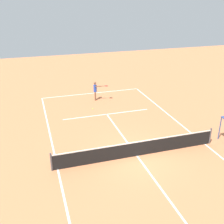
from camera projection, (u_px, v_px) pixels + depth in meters
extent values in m
plane|color=#D37A4C|center=(137.00, 156.00, 16.13)|extent=(60.00, 60.00, 0.00)
cube|color=white|center=(92.00, 93.00, 26.19)|extent=(9.20, 0.10, 0.01)
cube|color=white|center=(205.00, 144.00, 17.38)|extent=(0.10, 22.95, 0.01)
cube|color=white|center=(58.00, 170.00, 14.87)|extent=(0.10, 22.95, 0.01)
cube|color=white|center=(107.00, 114.00, 21.66)|extent=(6.90, 0.10, 0.01)
cube|color=white|center=(137.00, 156.00, 16.13)|extent=(0.10, 12.62, 0.01)
cylinder|color=#4C4C51|center=(210.00, 136.00, 17.25)|extent=(0.10, 0.10, 1.07)
cylinder|color=#4C4C51|center=(51.00, 162.00, 14.58)|extent=(0.10, 0.10, 1.07)
cube|color=black|center=(137.00, 149.00, 15.95)|extent=(9.80, 0.03, 0.91)
cube|color=white|center=(138.00, 142.00, 15.76)|extent=(9.80, 0.04, 0.06)
cylinder|color=brown|center=(95.00, 96.00, 24.48)|extent=(0.12, 0.12, 0.79)
cylinder|color=brown|center=(95.00, 96.00, 24.29)|extent=(0.12, 0.12, 0.79)
cylinder|color=#2647B7|center=(95.00, 88.00, 24.11)|extent=(0.28, 0.28, 0.61)
sphere|color=brown|center=(95.00, 83.00, 23.92)|extent=(0.22, 0.22, 0.22)
cylinder|color=brown|center=(95.00, 87.00, 24.26)|extent=(0.09, 0.09, 0.55)
cylinder|color=brown|center=(98.00, 86.00, 23.88)|extent=(0.55, 0.18, 0.09)
cylinder|color=black|center=(103.00, 86.00, 23.93)|extent=(0.26, 0.08, 0.04)
ellipsoid|color=red|center=(106.00, 86.00, 23.97)|extent=(0.36, 0.33, 0.04)
sphere|color=#CCE033|center=(93.00, 109.00, 22.62)|extent=(0.07, 0.07, 0.07)
cylinder|color=#38518C|center=(220.00, 128.00, 17.69)|extent=(0.07, 0.07, 1.55)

